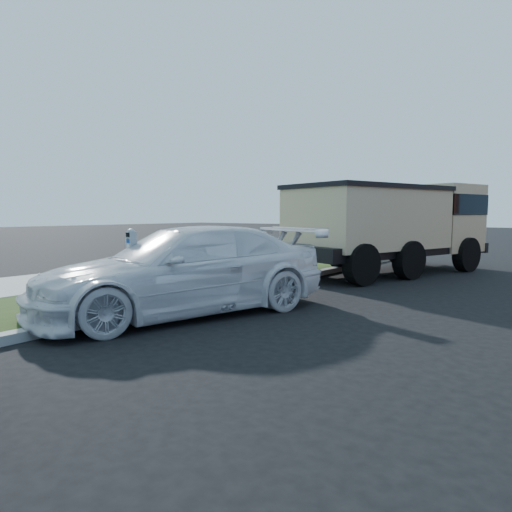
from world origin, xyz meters
The scene contains 5 objects.
ground centered at (0.00, 0.00, 0.00)m, with size 120.00×120.00×0.00m, color black.
streetside centered at (-5.57, 2.00, 0.07)m, with size 6.12×50.00×0.15m.
parking_meter centered at (-2.81, -0.93, 1.17)m, with size 0.22×0.16×1.43m.
white_wagon centered at (-2.04, -0.26, 0.80)m, with size 2.25×5.53×1.60m, color white.
dump_truck centered at (-1.12, 7.73, 1.56)m, with size 4.58×7.51×2.77m.
Camera 1 is at (4.06, -6.18, 1.85)m, focal length 32.00 mm.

